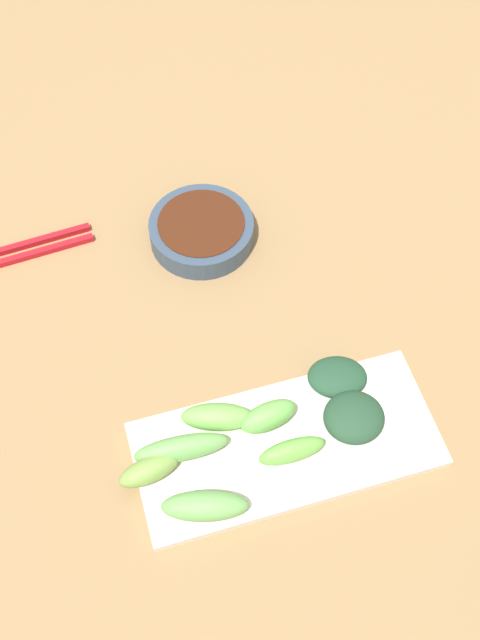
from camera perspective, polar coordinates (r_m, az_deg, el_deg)
tabletop at (r=0.88m, az=0.96°, el=-2.81°), size 2.10×2.10×0.02m
sauce_bowl at (r=0.95m, az=-2.91°, el=6.77°), size 0.13×0.13×0.03m
serving_plate at (r=0.81m, az=3.42°, el=-9.33°), size 0.14×0.32×0.01m
broccoli_stalk_0 at (r=0.77m, az=-2.65°, el=-13.77°), size 0.05×0.09×0.03m
broccoli_stalk_1 at (r=0.79m, az=-4.44°, el=-9.58°), size 0.03×0.10×0.03m
broccoli_stalk_2 at (r=0.80m, az=-1.70°, el=-7.28°), size 0.05×0.08×0.03m
broccoli_leafy_3 at (r=0.83m, az=7.31°, el=-4.26°), size 0.07×0.08×0.02m
broccoli_stalk_4 at (r=0.80m, az=2.14°, el=-7.23°), size 0.04×0.07×0.03m
broccoli_stalk_5 at (r=0.79m, az=4.03°, el=-9.74°), size 0.02×0.07×0.03m
broccoli_stalk_6 at (r=0.78m, az=-6.85°, el=-11.12°), size 0.04×0.07×0.03m
broccoli_leafy_7 at (r=0.81m, az=8.55°, el=-7.24°), size 0.07×0.07×0.03m
chopsticks at (r=0.98m, az=-17.54°, el=4.50°), size 0.04×0.23×0.01m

